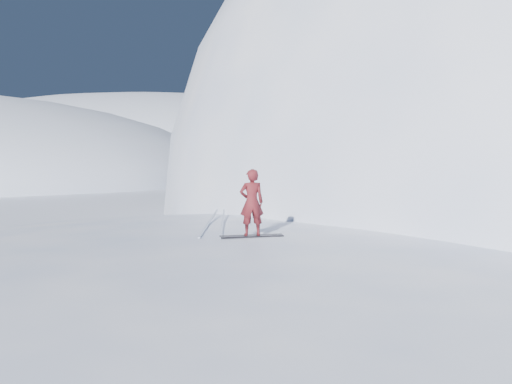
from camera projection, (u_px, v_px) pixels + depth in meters
ground at (216, 369)px, 10.72m from camera, size 400.00×400.00×0.00m
near_ridge at (273, 323)px, 13.58m from camera, size 36.00×28.00×4.80m
peak_shoulder at (448, 229)px, 29.38m from camera, size 28.00×24.00×18.00m
far_ridge_c at (144, 168)px, 124.14m from camera, size 140.00×90.00×36.00m
wind_bumps at (211, 332)px, 12.88m from camera, size 16.00×14.40×1.00m
snowboard at (252, 236)px, 13.24m from camera, size 1.71×0.80×0.03m
snowboarder at (252, 202)px, 13.16m from camera, size 0.74×0.59×1.76m
board_tracks at (216, 221)px, 15.98m from camera, size 1.31×5.97×0.04m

